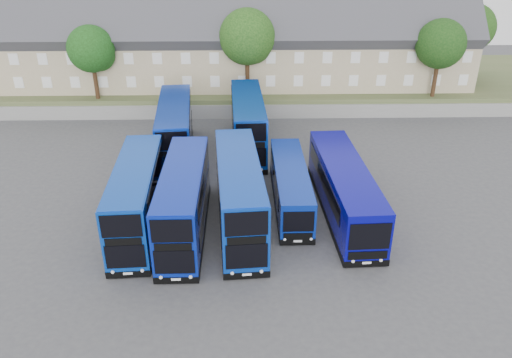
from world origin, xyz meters
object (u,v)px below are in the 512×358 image
(dd_front_left, at_px, (137,199))
(dd_front_mid, at_px, (184,202))
(tree_mid, at_px, (249,39))
(tree_far, at_px, (472,30))
(tree_east, at_px, (441,46))
(coach_east_a, at_px, (290,187))
(tree_west, at_px, (93,51))

(dd_front_left, distance_m, dd_front_mid, 3.23)
(tree_mid, distance_m, tree_far, 26.80)
(dd_front_left, xyz_separation_m, tree_east, (27.65, 22.69, 5.17))
(coach_east_a, bearing_deg, tree_mid, 97.46)
(coach_east_a, xyz_separation_m, tree_west, (-18.86, 19.74, 5.58))
(dd_front_left, height_order, tree_mid, tree_mid)
(tree_mid, bearing_deg, dd_front_left, -108.25)
(dd_front_left, bearing_deg, tree_mid, 68.38)
(dd_front_mid, relative_size, tree_mid, 1.25)
(tree_mid, bearing_deg, tree_west, -178.21)
(dd_front_left, distance_m, tree_mid, 25.11)
(dd_front_left, relative_size, tree_mid, 1.25)
(tree_mid, distance_m, tree_east, 20.02)
(coach_east_a, distance_m, tree_east, 26.81)
(dd_front_left, bearing_deg, tree_east, 36.01)
(dd_front_left, xyz_separation_m, tree_far, (33.65, 29.69, 5.51))
(dd_front_left, bearing_deg, tree_west, 106.84)
(tree_west, distance_m, tree_mid, 16.04)
(coach_east_a, bearing_deg, dd_front_mid, -155.04)
(dd_front_left, height_order, tree_east, tree_east)
(dd_front_mid, xyz_separation_m, tree_far, (30.47, 30.24, 5.49))
(dd_front_mid, height_order, tree_east, tree_east)
(dd_front_mid, distance_m, tree_west, 26.39)
(tree_east, relative_size, tree_far, 0.94)
(tree_east, bearing_deg, tree_far, 49.40)
(tree_mid, bearing_deg, dd_front_mid, -100.66)
(tree_west, bearing_deg, tree_east, 0.00)
(coach_east_a, xyz_separation_m, tree_far, (23.14, 26.74, 6.26))
(dd_front_left, relative_size, tree_far, 1.33)
(tree_mid, bearing_deg, tree_far, 14.04)
(dd_front_mid, distance_m, coach_east_a, 8.16)
(coach_east_a, bearing_deg, tree_far, 48.56)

